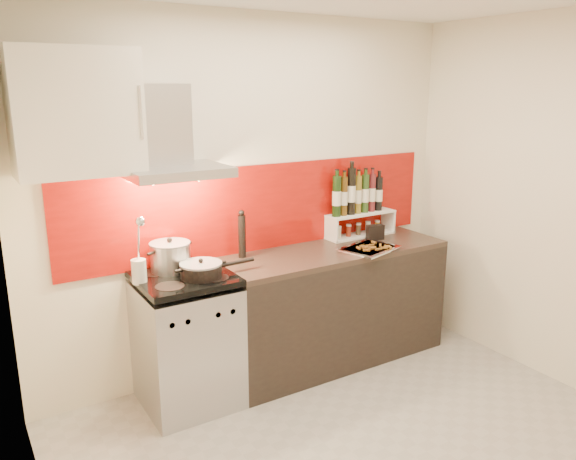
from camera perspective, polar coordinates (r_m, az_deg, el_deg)
floor at (r=3.59m, az=8.60°, el=-21.51°), size 3.40×3.40×0.00m
back_wall at (r=4.14m, az=-3.28°, el=3.34°), size 3.40×0.02×2.60m
left_wall at (r=2.33m, az=-24.16°, el=-6.93°), size 0.02×2.80×2.60m
right_wall at (r=4.31m, az=26.86°, el=2.22°), size 0.02×2.80×2.60m
backsplash at (r=4.17m, az=-2.58°, el=2.30°), size 3.00×0.02×0.64m
range_stove at (r=3.87m, az=-10.19°, el=-11.14°), size 0.60×0.60×0.91m
counter at (r=4.40m, az=4.56°, el=-7.57°), size 1.80×0.60×0.90m
range_hood at (r=3.65m, az=-11.95°, el=8.56°), size 0.62×0.50×0.61m
upper_cabinet at (r=3.47m, az=-20.76°, el=11.10°), size 0.70×0.35×0.72m
stock_pot at (r=3.77m, az=-11.86°, el=-2.66°), size 0.27×0.27×0.23m
saute_pan at (r=3.63m, az=-8.72°, el=-4.00°), size 0.52×0.27×0.13m
utensil_jar at (r=3.59m, az=-14.88°, el=-3.32°), size 0.09×0.14×0.44m
pepper_mill at (r=4.00m, az=-4.70°, el=-0.48°), size 0.05×0.05×0.35m
step_shelf at (r=4.56m, az=7.12°, el=2.55°), size 0.61×0.17×0.57m
caddy_box at (r=4.54m, az=8.85°, el=-0.23°), size 0.15×0.09×0.12m
baking_tray at (r=4.24m, az=8.27°, el=-1.87°), size 0.49×0.42×0.03m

